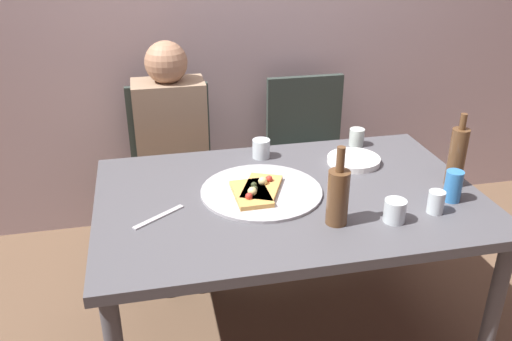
{
  "coord_description": "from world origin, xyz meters",
  "views": [
    {
      "loc": [
        -0.52,
        -1.79,
        1.72
      ],
      "look_at": [
        -0.1,
        0.13,
        0.78
      ],
      "focal_mm": 37.72,
      "sensor_mm": 36.0,
      "label": 1
    }
  ],
  "objects_px": {
    "wine_bottle": "(338,195)",
    "tumbler_far": "(395,211)",
    "pizza_tray": "(261,191)",
    "soda_can": "(453,186)",
    "pizza_slice_last": "(262,187)",
    "table_knife": "(159,217)",
    "plate_stack": "(354,160)",
    "guest_in_sweater": "(173,149)",
    "short_glass": "(357,137)",
    "beer_bottle": "(457,156)",
    "tumbler_near": "(436,202)",
    "pizza_slice_extra": "(251,193)",
    "wine_glass": "(261,149)",
    "dining_table": "(289,210)",
    "chair_right": "(309,148)",
    "chair_left": "(173,160)"
  },
  "relations": [
    {
      "from": "wine_bottle",
      "to": "tumbler_far",
      "type": "relative_size",
      "value": 3.54
    },
    {
      "from": "pizza_tray",
      "to": "soda_can",
      "type": "xyz_separation_m",
      "value": [
        0.7,
        -0.21,
        0.05
      ]
    },
    {
      "from": "wine_bottle",
      "to": "tumbler_far",
      "type": "distance_m",
      "value": 0.22
    },
    {
      "from": "pizza_slice_last",
      "to": "table_knife",
      "type": "xyz_separation_m",
      "value": [
        -0.41,
        -0.11,
        -0.02
      ]
    },
    {
      "from": "plate_stack",
      "to": "pizza_slice_last",
      "type": "bearing_deg",
      "value": -158.02
    },
    {
      "from": "soda_can",
      "to": "guest_in_sweater",
      "type": "relative_size",
      "value": 0.1
    },
    {
      "from": "pizza_tray",
      "to": "short_glass",
      "type": "xyz_separation_m",
      "value": [
        0.55,
        0.37,
        0.04
      ]
    },
    {
      "from": "wine_bottle",
      "to": "beer_bottle",
      "type": "relative_size",
      "value": 0.97
    },
    {
      "from": "tumbler_far",
      "to": "short_glass",
      "type": "height_order",
      "value": "same"
    },
    {
      "from": "pizza_tray",
      "to": "tumbler_near",
      "type": "bearing_deg",
      "value": -25.74
    },
    {
      "from": "soda_can",
      "to": "plate_stack",
      "type": "distance_m",
      "value": 0.47
    },
    {
      "from": "pizza_slice_extra",
      "to": "plate_stack",
      "type": "bearing_deg",
      "value": 24.08
    },
    {
      "from": "wine_glass",
      "to": "plate_stack",
      "type": "distance_m",
      "value": 0.41
    },
    {
      "from": "dining_table",
      "to": "wine_bottle",
      "type": "xyz_separation_m",
      "value": [
        0.1,
        -0.25,
        0.18
      ]
    },
    {
      "from": "chair_right",
      "to": "pizza_tray",
      "type": "bearing_deg",
      "value": 61.0
    },
    {
      "from": "chair_right",
      "to": "guest_in_sweater",
      "type": "distance_m",
      "value": 0.8
    },
    {
      "from": "dining_table",
      "to": "wine_glass",
      "type": "bearing_deg",
      "value": 94.72
    },
    {
      "from": "dining_table",
      "to": "plate_stack",
      "type": "distance_m",
      "value": 0.42
    },
    {
      "from": "dining_table",
      "to": "short_glass",
      "type": "distance_m",
      "value": 0.61
    },
    {
      "from": "beer_bottle",
      "to": "tumbler_far",
      "type": "height_order",
      "value": "beer_bottle"
    },
    {
      "from": "guest_in_sweater",
      "to": "dining_table",
      "type": "bearing_deg",
      "value": 118.65
    },
    {
      "from": "chair_left",
      "to": "pizza_slice_last",
      "type": "bearing_deg",
      "value": 109.35
    },
    {
      "from": "beer_bottle",
      "to": "wine_glass",
      "type": "xyz_separation_m",
      "value": [
        -0.7,
        0.43,
        -0.08
      ]
    },
    {
      "from": "dining_table",
      "to": "tumbler_far",
      "type": "bearing_deg",
      "value": -41.9
    },
    {
      "from": "pizza_slice_last",
      "to": "soda_can",
      "type": "distance_m",
      "value": 0.73
    },
    {
      "from": "pizza_tray",
      "to": "table_knife",
      "type": "distance_m",
      "value": 0.42
    },
    {
      "from": "wine_glass",
      "to": "chair_left",
      "type": "distance_m",
      "value": 0.69
    },
    {
      "from": "beer_bottle",
      "to": "tumbler_far",
      "type": "xyz_separation_m",
      "value": [
        -0.36,
        -0.22,
        -0.08
      ]
    },
    {
      "from": "dining_table",
      "to": "wine_bottle",
      "type": "distance_m",
      "value": 0.32
    },
    {
      "from": "wine_glass",
      "to": "chair_left",
      "type": "height_order",
      "value": "chair_left"
    },
    {
      "from": "beer_bottle",
      "to": "tumbler_near",
      "type": "distance_m",
      "value": 0.28
    },
    {
      "from": "tumbler_near",
      "to": "pizza_slice_extra",
      "type": "bearing_deg",
      "value": 159.18
    },
    {
      "from": "dining_table",
      "to": "soda_can",
      "type": "bearing_deg",
      "value": -17.1
    },
    {
      "from": "wine_bottle",
      "to": "wine_glass",
      "type": "bearing_deg",
      "value": 102.44
    },
    {
      "from": "pizza_tray",
      "to": "wine_bottle",
      "type": "relative_size",
      "value": 1.64
    },
    {
      "from": "chair_right",
      "to": "tumbler_near",
      "type": "bearing_deg",
      "value": 95.78
    },
    {
      "from": "pizza_tray",
      "to": "pizza_slice_extra",
      "type": "relative_size",
      "value": 2.15
    },
    {
      "from": "soda_can",
      "to": "beer_bottle",
      "type": "bearing_deg",
      "value": 57.54
    },
    {
      "from": "beer_bottle",
      "to": "tumbler_far",
      "type": "distance_m",
      "value": 0.43
    },
    {
      "from": "tumbler_far",
      "to": "table_knife",
      "type": "distance_m",
      "value": 0.85
    },
    {
      "from": "short_glass",
      "to": "soda_can",
      "type": "xyz_separation_m",
      "value": [
        0.15,
        -0.59,
        0.02
      ]
    },
    {
      "from": "soda_can",
      "to": "table_knife",
      "type": "distance_m",
      "value": 1.11
    },
    {
      "from": "soda_can",
      "to": "tumbler_far",
      "type": "bearing_deg",
      "value": -161.13
    },
    {
      "from": "short_glass",
      "to": "pizza_tray",
      "type": "bearing_deg",
      "value": -145.69
    },
    {
      "from": "short_glass",
      "to": "chair_left",
      "type": "relative_size",
      "value": 0.09
    },
    {
      "from": "wine_bottle",
      "to": "wine_glass",
      "type": "distance_m",
      "value": 0.63
    },
    {
      "from": "short_glass",
      "to": "soda_can",
      "type": "relative_size",
      "value": 0.68
    },
    {
      "from": "tumbler_near",
      "to": "short_glass",
      "type": "distance_m",
      "value": 0.66
    },
    {
      "from": "guest_in_sweater",
      "to": "short_glass",
      "type": "bearing_deg",
      "value": 158.47
    },
    {
      "from": "pizza_slice_last",
      "to": "tumbler_far",
      "type": "xyz_separation_m",
      "value": [
        0.41,
        -0.31,
        0.02
      ]
    }
  ]
}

